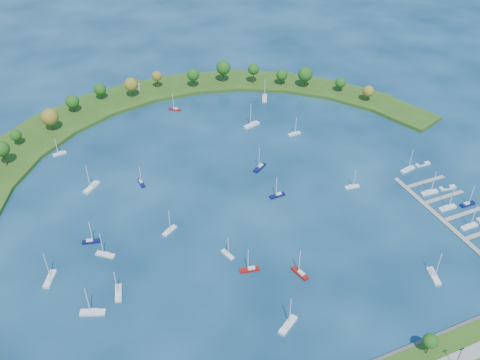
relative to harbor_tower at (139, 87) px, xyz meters
name	(u,v)px	position (x,y,z in m)	size (l,w,h in m)	color
ground	(235,195)	(14.70, -119.48, -4.19)	(700.00, 700.00, 0.00)	#07233C
breakwater	(115,162)	(-31.63, -70.76, -3.20)	(286.74, 247.64, 2.00)	#2D4C14
breakwater_trees	(148,103)	(-2.66, -34.76, 6.60)	(239.44, 92.26, 15.57)	#382314
harbor_tower	(139,87)	(0.00, 0.00, 0.00)	(2.60, 2.60, 4.26)	gray
dock_system	(467,225)	(100.00, -180.48, -3.83)	(24.28, 82.00, 1.60)	gray
moored_boat_0	(300,272)	(18.73, -176.32, -3.28)	(4.19, 8.51, 12.06)	maroon
moored_boat_1	(352,186)	(69.10, -136.70, -3.32)	(7.30, 2.88, 10.45)	white
moored_boat_2	(93,312)	(-60.32, -163.29, -3.23)	(9.57, 5.95, 13.64)	white
moored_boat_3	(260,167)	(34.91, -104.49, -3.26)	(8.55, 6.66, 12.64)	#0B0F45
moored_boat_4	(50,278)	(-72.70, -140.09, -3.23)	(6.35, 9.32, 13.43)	white
moored_boat_5	(105,254)	(-49.90, -135.33, -3.28)	(7.63, 6.89, 11.83)	white
moored_boat_6	(434,275)	(66.42, -198.66, -3.23)	(5.21, 9.53, 13.50)	white
moored_boat_7	(277,195)	(32.86, -128.37, -3.30)	(7.75, 2.48, 11.27)	#0B0F45
moored_boat_8	(228,254)	(-3.58, -155.17, -3.33)	(3.82, 7.01, 9.93)	white
moored_boat_10	(92,187)	(-46.44, -87.09, -3.21)	(9.01, 8.56, 14.28)	white
moored_boat_11	(265,98)	(69.28, -38.49, -3.21)	(6.65, 9.85, 14.18)	white
moored_boat_12	(118,292)	(-49.65, -157.72, -3.26)	(4.31, 8.88, 12.59)	white
moored_boat_13	(250,269)	(1.28, -166.62, -3.29)	(8.15, 3.62, 11.58)	maroon
moored_boat_14	(294,133)	(66.40, -82.75, -3.31)	(7.38, 2.24, 10.78)	white
moored_boat_15	(91,241)	(-53.73, -124.99, -3.30)	(7.90, 3.94, 11.19)	#0B0F45
moored_boat_16	(288,325)	(2.62, -196.86, -3.22)	(9.46, 7.17, 13.90)	white
moored_boat_17	(169,230)	(-21.30, -131.79, -3.30)	(7.64, 5.75, 11.21)	white
moored_boat_18	(141,182)	(-23.55, -93.17, -3.32)	(2.20, 7.10, 10.35)	#0B0F45
moored_boat_19	(252,124)	(48.61, -64.81, -3.20)	(10.27, 5.28, 14.54)	white
moored_boat_20	(59,153)	(-56.44, -50.94, -3.32)	(7.18, 2.88, 10.26)	white
moored_boat_21	(175,109)	(13.85, -29.52, -3.31)	(6.99, 6.25, 10.81)	maroon
docked_boat_4	(469,226)	(100.22, -181.59, -3.27)	(8.32, 2.46, 12.18)	white
docked_boat_6	(447,207)	(100.21, -167.74, -3.26)	(8.72, 2.52, 12.79)	white
docked_boat_7	(468,204)	(110.73, -169.26, -3.31)	(7.55, 2.25, 11.04)	#0B0F45
docked_boat_8	(429,192)	(100.21, -155.31, -3.26)	(8.71, 3.13, 12.55)	white
docked_boat_9	(447,188)	(110.68, -155.76, -3.56)	(8.59, 3.45, 1.70)	white
docked_boat_10	(408,169)	(102.61, -135.89, -3.27)	(8.76, 3.78, 12.46)	white
docked_boat_11	(423,164)	(112.58, -135.13, -3.58)	(8.16, 2.59, 1.65)	white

